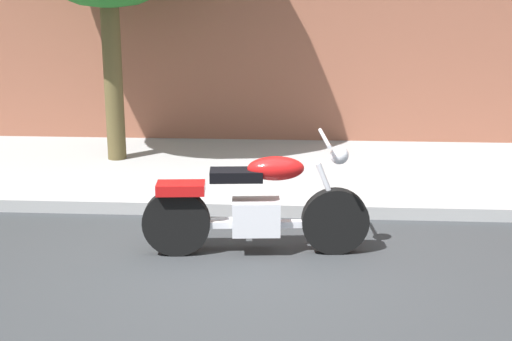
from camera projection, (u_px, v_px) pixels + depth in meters
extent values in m
plane|color=#303335|center=(248.00, 265.00, 6.37)|extent=(60.00, 60.00, 0.00)
cube|color=#9B9B9B|center=(264.00, 172.00, 9.17)|extent=(22.32, 3.20, 0.14)
cylinder|color=black|center=(335.00, 221.00, 6.58)|extent=(0.64, 0.17, 0.63)
cylinder|color=black|center=(176.00, 223.00, 6.54)|extent=(0.64, 0.17, 0.63)
cube|color=silver|center=(256.00, 217.00, 6.55)|extent=(0.46, 0.32, 0.32)
cube|color=silver|center=(256.00, 224.00, 6.57)|extent=(1.33, 0.20, 0.06)
ellipsoid|color=red|center=(276.00, 168.00, 6.43)|extent=(0.54, 0.30, 0.22)
cube|color=black|center=(236.00, 175.00, 6.44)|extent=(0.50, 0.28, 0.10)
cube|color=red|center=(181.00, 188.00, 6.46)|extent=(0.46, 0.28, 0.10)
cylinder|color=silver|center=(330.00, 193.00, 6.51)|extent=(0.27, 0.07, 0.58)
cylinder|color=silver|center=(325.00, 138.00, 6.37)|extent=(0.10, 0.70, 0.04)
sphere|color=silver|center=(339.00, 155.00, 6.42)|extent=(0.17, 0.17, 0.17)
cylinder|color=silver|center=(229.00, 222.00, 6.72)|extent=(0.80, 0.16, 0.09)
cylinder|color=brown|center=(113.00, 66.00, 9.25)|extent=(0.25, 0.25, 2.77)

